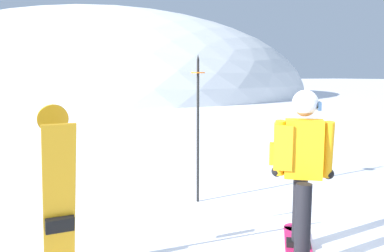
% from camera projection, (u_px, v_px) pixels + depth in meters
% --- Properties ---
extents(ground_plane, '(300.00, 300.00, 0.00)m').
position_uv_depth(ground_plane, '(322.00, 251.00, 4.23)').
color(ground_plane, white).
extents(ridge_peak_main, '(37.86, 34.07, 15.56)m').
position_uv_depth(ridge_peak_main, '(106.00, 95.00, 37.60)').
color(ridge_peak_main, white).
rests_on(ridge_peak_main, ground).
extents(snowboarder_main, '(1.22, 1.53, 1.71)m').
position_uv_depth(snowboarder_main, '(300.00, 170.00, 3.95)').
color(snowboarder_main, '#D11E5B').
rests_on(snowboarder_main, ground).
extents(spare_snowboard, '(0.28, 0.50, 1.60)m').
position_uv_depth(spare_snowboard, '(58.00, 192.00, 3.58)').
color(spare_snowboard, orange).
rests_on(spare_snowboard, ground).
extents(piste_marker_near, '(0.20, 0.20, 2.15)m').
position_uv_depth(piste_marker_near, '(198.00, 120.00, 5.72)').
color(piste_marker_near, black).
rests_on(piste_marker_near, ground).
extents(rock_mid, '(0.36, 0.31, 0.25)m').
position_uv_depth(rock_mid, '(53.00, 147.00, 10.27)').
color(rock_mid, '#282628').
rests_on(rock_mid, ground).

